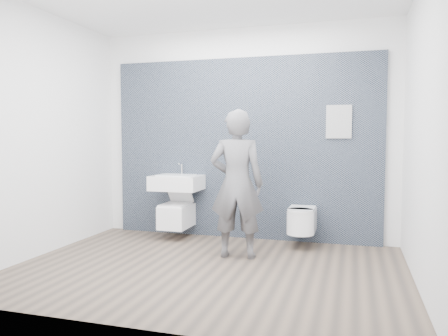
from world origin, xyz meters
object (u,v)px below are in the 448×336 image
(toilet_square, at_px, (177,214))
(visitor, at_px, (237,184))
(washbasin, at_px, (177,182))
(toilet_rounded, at_px, (301,220))

(toilet_square, height_order, visitor, visitor)
(toilet_square, xyz_separation_m, visitor, (1.02, -0.68, 0.51))
(washbasin, relative_size, toilet_square, 1.02)
(toilet_square, xyz_separation_m, toilet_rounded, (1.67, -0.02, 0.01))
(washbasin, bearing_deg, toilet_square, -90.00)
(washbasin, relative_size, toilet_rounded, 1.16)
(washbasin, xyz_separation_m, visitor, (1.02, -0.69, 0.08))
(toilet_rounded, distance_m, visitor, 1.05)
(washbasin, height_order, toilet_rounded, washbasin)
(toilet_rounded, bearing_deg, toilet_square, 179.15)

